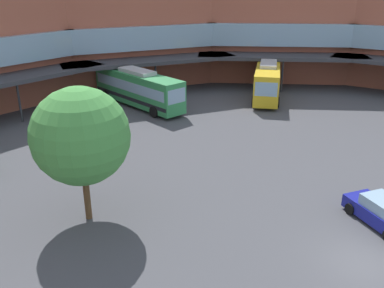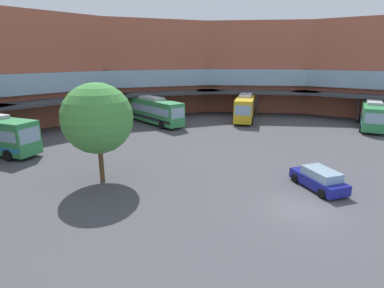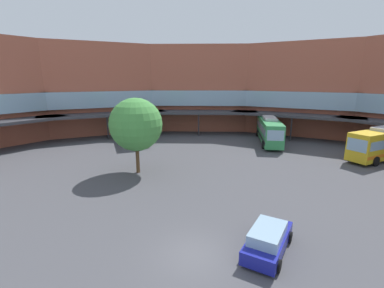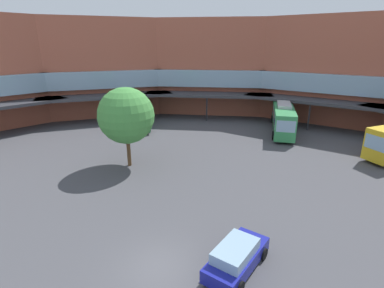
# 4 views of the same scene
# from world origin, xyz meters

# --- Properties ---
(ground_plane) EXTENTS (126.25, 126.25, 0.00)m
(ground_plane) POSITION_xyz_m (0.00, 0.00, 0.00)
(ground_plane) COLOR #47474C
(station_building) EXTENTS (84.40, 45.21, 15.00)m
(station_building) POSITION_xyz_m (-0.00, 23.54, 7.23)
(station_building) COLOR #AD5942
(station_building) RESTS_ON ground
(bus_2) EXTENTS (3.70, 12.31, 3.82)m
(bus_2) POSITION_xyz_m (10.52, 27.14, 1.93)
(bus_2) COLOR #338C4C
(bus_2) RESTS_ON ground
(bus_3) EXTENTS (6.05, 10.63, 3.90)m
(bus_3) POSITION_xyz_m (-9.58, 27.49, 1.97)
(bus_3) COLOR #338C4C
(bus_3) RESTS_ON ground
(parked_car) EXTENTS (3.66, 4.73, 1.53)m
(parked_car) POSITION_xyz_m (4.06, 0.45, 0.74)
(parked_car) COLOR navy
(parked_car) RESTS_ON ground
(plaza_tree) EXTENTS (5.22, 5.22, 7.57)m
(plaza_tree) POSITION_xyz_m (-6.04, 13.18, 4.95)
(plaza_tree) COLOR brown
(plaza_tree) RESTS_ON ground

